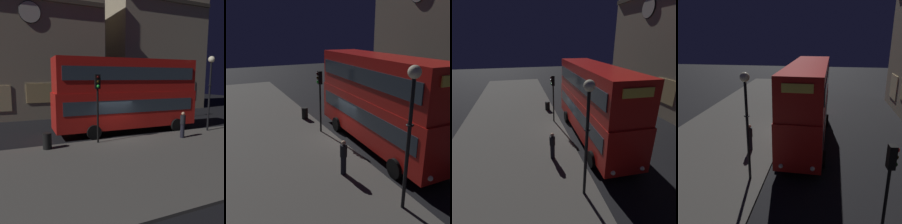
# 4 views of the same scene
# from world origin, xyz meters

# --- Properties ---
(ground_plane) EXTENTS (80.00, 80.00, 0.00)m
(ground_plane) POSITION_xyz_m (0.00, 0.00, 0.00)
(ground_plane) COLOR black
(sidewalk_slab) EXTENTS (44.00, 8.70, 0.12)m
(sidewalk_slab) POSITION_xyz_m (0.00, -4.92, 0.06)
(sidewalk_slab) COLOR #4C4944
(sidewalk_slab) RESTS_ON ground
(building_with_clock) EXTENTS (13.92, 9.15, 14.32)m
(building_with_clock) POSITION_xyz_m (-4.01, 13.64, 7.16)
(building_with_clock) COLOR tan
(building_with_clock) RESTS_ON ground
(building_plain_facade) EXTENTS (12.27, 8.80, 15.48)m
(building_plain_facade) POSITION_xyz_m (11.83, 14.15, 7.74)
(building_plain_facade) COLOR tan
(building_plain_facade) RESTS_ON ground
(double_decker_bus) EXTENTS (11.11, 3.05, 5.48)m
(double_decker_bus) POSITION_xyz_m (1.50, 1.20, 3.03)
(double_decker_bus) COLOR red
(double_decker_bus) RESTS_ON ground
(traffic_light_near_kerb) EXTENTS (0.34, 0.37, 4.19)m
(traffic_light_near_kerb) POSITION_xyz_m (-1.68, -1.20, 3.13)
(traffic_light_near_kerb) COLOR black
(traffic_light_near_kerb) RESTS_ON sidewalk_slab
(traffic_light_far_side) EXTENTS (0.34, 0.37, 3.85)m
(traffic_light_far_side) POSITION_xyz_m (10.23, 4.68, 2.78)
(traffic_light_far_side) COLOR black
(traffic_light_far_side) RESTS_ON ground
(street_lamp) EXTENTS (0.47, 0.47, 5.58)m
(street_lamp) POSITION_xyz_m (7.17, -1.35, 4.08)
(street_lamp) COLOR black
(street_lamp) RESTS_ON sidewalk_slab
(pedestrian) EXTENTS (0.35, 0.35, 1.75)m
(pedestrian) POSITION_xyz_m (3.94, -2.31, 1.03)
(pedestrian) COLOR black
(pedestrian) RESTS_ON sidewalk_slab
(litter_bin) EXTENTS (0.50, 0.50, 0.92)m
(litter_bin) POSITION_xyz_m (-4.76, -1.29, 0.58)
(litter_bin) COLOR black
(litter_bin) RESTS_ON sidewalk_slab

